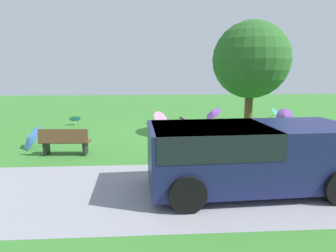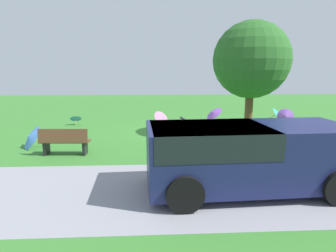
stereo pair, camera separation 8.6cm
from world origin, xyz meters
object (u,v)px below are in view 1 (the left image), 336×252
object	(u,v)px
shade_tree	(251,60)
parasol_purple_0	(213,113)
parasol_purple_2	(285,116)
parasol_teal_0	(277,113)
van_dark	(242,152)
parasol_blue_1	(30,137)
parasol_purple_1	(186,121)
parasol_pink_0	(161,117)
park_bench	(65,141)
parasol_blue_0	(75,118)

from	to	relation	value
shade_tree	parasol_purple_0	world-z (taller)	shade_tree
parasol_purple_2	parasol_teal_0	bearing A→B (deg)	-98.08
van_dark	shade_tree	distance (m)	6.19
parasol_blue_1	parasol_purple_1	size ratio (longest dim) A/B	1.25
shade_tree	parasol_purple_2	bearing A→B (deg)	-138.07
parasol_teal_0	parasol_pink_0	bearing A→B (deg)	6.65
park_bench	parasol_purple_1	xyz separation A→B (m)	(-4.49, -4.07, -0.08)
parasol_blue_1	parasol_blue_0	bearing A→B (deg)	-95.36
park_bench	parasol_blue_1	bearing A→B (deg)	-31.06
parasol_blue_0	parasol_purple_1	world-z (taller)	parasol_purple_1
parasol_blue_0	parasol_blue_1	xyz separation A→B (m)	(0.42, 4.51, 0.07)
parasol_purple_0	parasol_purple_2	xyz separation A→B (m)	(-3.54, 0.89, -0.10)
parasol_blue_1	van_dark	bearing A→B (deg)	148.15
parasol_purple_1	parasol_purple_2	size ratio (longest dim) A/B	1.03
shade_tree	parasol_pink_0	world-z (taller)	shade_tree
van_dark	parasol_purple_1	world-z (taller)	van_dark
parasol_teal_0	parasol_purple_2	bearing A→B (deg)	81.92
shade_tree	parasol_purple_1	distance (m)	4.04
parasol_purple_0	parasol_purple_1	xyz separation A→B (m)	(1.65, 1.69, -0.13)
shade_tree	parasol_purple_2	world-z (taller)	shade_tree
van_dark	shade_tree	bearing A→B (deg)	-110.05
parasol_purple_1	parasol_pink_0	bearing A→B (deg)	-49.76
park_bench	parasol_purple_2	xyz separation A→B (m)	(-9.69, -4.87, -0.04)
parasol_purple_1	parasol_teal_0	distance (m)	5.77
parasol_blue_1	parasol_purple_1	world-z (taller)	parasol_blue_1
parasol_blue_0	parasol_pink_0	world-z (taller)	parasol_pink_0
parasol_purple_2	parasol_teal_0	distance (m)	1.31
parasol_teal_0	parasol_blue_1	bearing A→B (deg)	25.00
parasol_pink_0	parasol_teal_0	size ratio (longest dim) A/B	1.04
parasol_purple_1	van_dark	bearing A→B (deg)	93.30
parasol_blue_0	parasol_purple_2	world-z (taller)	parasol_purple_2
shade_tree	parasol_purple_0	distance (m)	4.37
van_dark	parasol_purple_1	distance (m)	7.17
shade_tree	parasol_blue_1	bearing A→B (deg)	10.00
shade_tree	parasol_pink_0	xyz separation A→B (m)	(3.52, -3.05, -2.79)
van_dark	parasol_pink_0	size ratio (longest dim) A/B	4.59
parasol_pink_0	parasol_purple_2	distance (m)	6.34
parasol_blue_1	parasol_teal_0	distance (m)	12.50
parasol_purple_0	park_bench	bearing A→B (deg)	43.14
van_dark	parasol_purple_0	bearing A→B (deg)	-98.00
parasol_purple_0	parasol_purple_2	world-z (taller)	parasol_purple_0
parasol_pink_0	parasol_blue_1	bearing A→B (deg)	43.17
parasol_purple_0	parasol_teal_0	size ratio (longest dim) A/B	1.14
shade_tree	parasol_purple_0	bearing A→B (deg)	-77.78
parasol_blue_0	parasol_teal_0	xyz separation A→B (m)	(-10.90, -0.77, 0.03)
parasol_blue_0	parasol_blue_1	size ratio (longest dim) A/B	0.57
van_dark	parasol_blue_0	distance (m)	10.35
parasol_purple_2	parasol_pink_0	bearing A→B (deg)	-4.84
parasol_purple_0	parasol_teal_0	world-z (taller)	parasol_purple_0
parasol_blue_1	parasol_teal_0	world-z (taller)	parasol_blue_1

